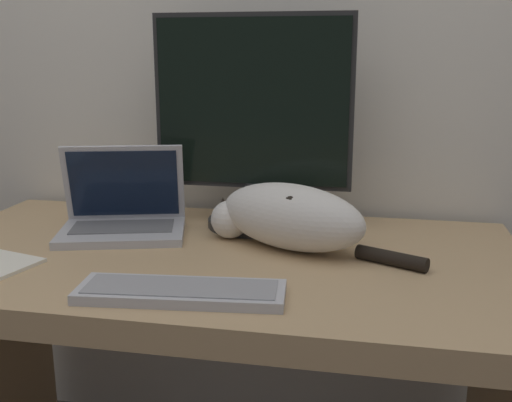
{
  "coord_description": "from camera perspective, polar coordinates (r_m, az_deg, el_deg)",
  "views": [
    {
      "loc": [
        0.35,
        -0.89,
        1.18
      ],
      "look_at": [
        0.11,
        0.34,
        0.86
      ],
      "focal_mm": 42.0,
      "sensor_mm": 36.0,
      "label": 1
    }
  ],
  "objects": [
    {
      "name": "monitor",
      "position": [
        1.55,
        -0.34,
        7.48
      ],
      "size": [
        0.51,
        0.24,
        0.55
      ],
      "color": "#282828",
      "rests_on": "desk"
    },
    {
      "name": "cat",
      "position": [
        1.4,
        3.08,
        -1.39
      ],
      "size": [
        0.52,
        0.31,
        0.15
      ],
      "rotation": [
        0.0,
        0.0,
        -0.43
      ],
      "color": "silver",
      "rests_on": "desk"
    },
    {
      "name": "wall_back",
      "position": [
        1.75,
        -0.44,
        17.99
      ],
      "size": [
        6.4,
        0.06,
        2.6
      ],
      "color": "silver",
      "rests_on": "ground_plane"
    },
    {
      "name": "external_keyboard",
      "position": [
        1.15,
        -7.15,
        -8.57
      ],
      "size": [
        0.4,
        0.16,
        0.02
      ],
      "rotation": [
        0.0,
        0.0,
        0.1
      ],
      "color": "#BCBCC1",
      "rests_on": "desk"
    },
    {
      "name": "laptop",
      "position": [
        1.56,
        -12.56,
        -1.43
      ],
      "size": [
        0.35,
        0.29,
        0.22
      ],
      "rotation": [
        0.0,
        0.0,
        0.27
      ],
      "color": "#B7B7BC",
      "rests_on": "desk"
    },
    {
      "name": "desk",
      "position": [
        1.45,
        -3.95,
        -10.67
      ],
      "size": [
        1.41,
        0.76,
        0.73
      ],
      "color": "tan",
      "rests_on": "ground_plane"
    }
  ]
}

